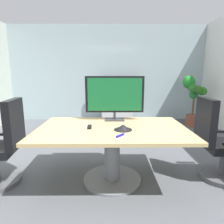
{
  "coord_description": "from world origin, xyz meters",
  "views": [
    {
      "loc": [
        0.1,
        -2.53,
        1.39
      ],
      "look_at": [
        0.12,
        0.06,
        0.88
      ],
      "focal_mm": 30.84,
      "sensor_mm": 36.0,
      "label": 1
    }
  ],
  "objects_px": {
    "conference_phone": "(123,127)",
    "office_chair_left": "(2,150)",
    "office_chair_right": "(217,146)",
    "conference_table": "(112,142)",
    "tv_monitor": "(115,96)",
    "wall_display_unit": "(117,107)",
    "potted_plant": "(192,95)",
    "remote_control": "(90,127)"
  },
  "relations": [
    {
      "from": "conference_table",
      "to": "remote_control",
      "type": "xyz_separation_m",
      "value": [
        -0.29,
        -0.0,
        0.2
      ]
    },
    {
      "from": "conference_table",
      "to": "conference_phone",
      "type": "xyz_separation_m",
      "value": [
        0.13,
        -0.11,
        0.22
      ]
    },
    {
      "from": "wall_display_unit",
      "to": "remote_control",
      "type": "xyz_separation_m",
      "value": [
        -0.46,
        -3.21,
        0.29
      ]
    },
    {
      "from": "office_chair_right",
      "to": "remote_control",
      "type": "bearing_deg",
      "value": 94.13
    },
    {
      "from": "conference_table",
      "to": "remote_control",
      "type": "relative_size",
      "value": 11.01
    },
    {
      "from": "office_chair_right",
      "to": "wall_display_unit",
      "type": "bearing_deg",
      "value": 23.51
    },
    {
      "from": "office_chair_left",
      "to": "wall_display_unit",
      "type": "height_order",
      "value": "wall_display_unit"
    },
    {
      "from": "conference_phone",
      "to": "conference_table",
      "type": "bearing_deg",
      "value": 139.75
    },
    {
      "from": "office_chair_right",
      "to": "conference_phone",
      "type": "height_order",
      "value": "office_chair_right"
    },
    {
      "from": "office_chair_right",
      "to": "wall_display_unit",
      "type": "xyz_separation_m",
      "value": [
        -1.2,
        3.17,
        -0.01
      ]
    },
    {
      "from": "conference_table",
      "to": "conference_phone",
      "type": "height_order",
      "value": "conference_phone"
    },
    {
      "from": "conference_table",
      "to": "conference_phone",
      "type": "relative_size",
      "value": 8.51
    },
    {
      "from": "conference_table",
      "to": "office_chair_right",
      "type": "bearing_deg",
      "value": 1.65
    },
    {
      "from": "tv_monitor",
      "to": "office_chair_right",
      "type": "bearing_deg",
      "value": -15.23
    },
    {
      "from": "wall_display_unit",
      "to": "conference_table",
      "type": "bearing_deg",
      "value": -93.14
    },
    {
      "from": "tv_monitor",
      "to": "conference_phone",
      "type": "height_order",
      "value": "tv_monitor"
    },
    {
      "from": "tv_monitor",
      "to": "conference_phone",
      "type": "relative_size",
      "value": 3.82
    },
    {
      "from": "wall_display_unit",
      "to": "conference_phone",
      "type": "xyz_separation_m",
      "value": [
        -0.05,
        -3.32,
        0.31
      ]
    },
    {
      "from": "tv_monitor",
      "to": "conference_table",
      "type": "bearing_deg",
      "value": -95.59
    },
    {
      "from": "office_chair_left",
      "to": "wall_display_unit",
      "type": "distance_m",
      "value": 3.62
    },
    {
      "from": "conference_table",
      "to": "office_chair_left",
      "type": "relative_size",
      "value": 1.72
    },
    {
      "from": "conference_phone",
      "to": "office_chair_left",
      "type": "bearing_deg",
      "value": 178.17
    },
    {
      "from": "office_chair_left",
      "to": "conference_phone",
      "type": "bearing_deg",
      "value": 82.05
    },
    {
      "from": "office_chair_right",
      "to": "wall_display_unit",
      "type": "distance_m",
      "value": 3.39
    },
    {
      "from": "conference_table",
      "to": "remote_control",
      "type": "bearing_deg",
      "value": -179.75
    },
    {
      "from": "office_chair_left",
      "to": "tv_monitor",
      "type": "bearing_deg",
      "value": 102.1
    },
    {
      "from": "wall_display_unit",
      "to": "remote_control",
      "type": "height_order",
      "value": "wall_display_unit"
    },
    {
      "from": "wall_display_unit",
      "to": "conference_phone",
      "type": "distance_m",
      "value": 3.33
    },
    {
      "from": "conference_phone",
      "to": "remote_control",
      "type": "xyz_separation_m",
      "value": [
        -0.42,
        0.11,
        -0.02
      ]
    },
    {
      "from": "office_chair_right",
      "to": "conference_phone",
      "type": "xyz_separation_m",
      "value": [
        -1.25,
        -0.15,
        0.3
      ]
    },
    {
      "from": "office_chair_right",
      "to": "wall_display_unit",
      "type": "relative_size",
      "value": 0.83
    },
    {
      "from": "office_chair_left",
      "to": "tv_monitor",
      "type": "xyz_separation_m",
      "value": [
        1.42,
        0.47,
        0.63
      ]
    },
    {
      "from": "office_chair_left",
      "to": "tv_monitor",
      "type": "distance_m",
      "value": 1.62
    },
    {
      "from": "office_chair_right",
      "to": "tv_monitor",
      "type": "xyz_separation_m",
      "value": [
        -1.34,
        0.36,
        0.63
      ]
    },
    {
      "from": "wall_display_unit",
      "to": "remote_control",
      "type": "bearing_deg",
      "value": -98.18
    },
    {
      "from": "office_chair_left",
      "to": "potted_plant",
      "type": "relative_size",
      "value": 0.81
    },
    {
      "from": "remote_control",
      "to": "office_chair_right",
      "type": "bearing_deg",
      "value": -3.02
    },
    {
      "from": "office_chair_right",
      "to": "tv_monitor",
      "type": "bearing_deg",
      "value": 77.49
    },
    {
      "from": "potted_plant",
      "to": "remote_control",
      "type": "bearing_deg",
      "value": -131.58
    },
    {
      "from": "tv_monitor",
      "to": "potted_plant",
      "type": "distance_m",
      "value": 3.18
    },
    {
      "from": "conference_table",
      "to": "potted_plant",
      "type": "height_order",
      "value": "potted_plant"
    },
    {
      "from": "conference_table",
      "to": "potted_plant",
      "type": "bearing_deg",
      "value": 51.91
    }
  ]
}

